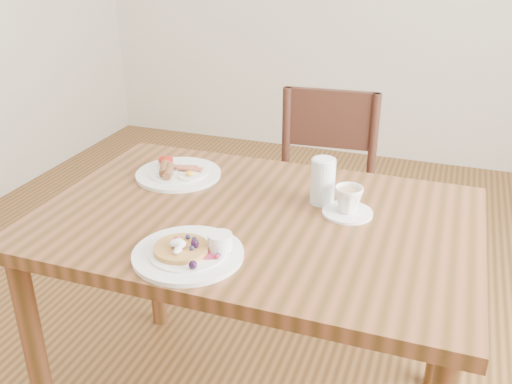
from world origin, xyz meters
TOP-DOWN VIEW (x-y plane):
  - dining_table at (0.00, 0.00)m, footprint 1.20×0.80m
  - chair_far at (0.02, 0.75)m, footprint 0.45×0.45m
  - pancake_plate at (-0.08, -0.26)m, footprint 0.27×0.27m
  - breakfast_plate at (-0.33, 0.17)m, footprint 0.27×0.27m
  - teacup_saucer at (0.24, 0.09)m, footprint 0.14×0.14m
  - water_glass at (0.15, 0.14)m, footprint 0.07×0.07m

SIDE VIEW (x-z plane):
  - chair_far at x=0.02m, z-range 0.05..0.93m
  - dining_table at x=0.00m, z-range 0.28..1.03m
  - breakfast_plate at x=-0.33m, z-range 0.74..0.78m
  - pancake_plate at x=-0.08m, z-range 0.74..0.79m
  - teacup_saucer at x=0.24m, z-range 0.74..0.83m
  - water_glass at x=0.15m, z-range 0.75..0.88m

